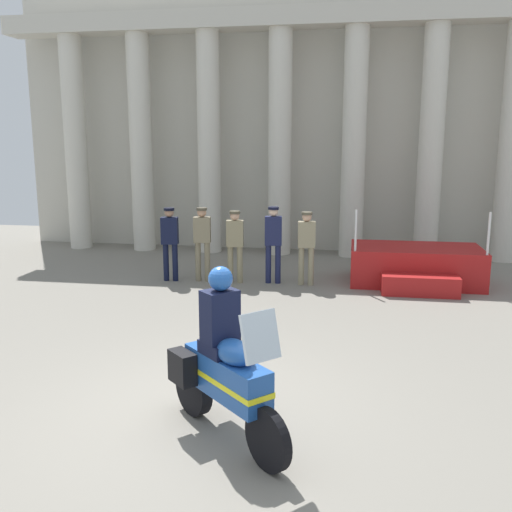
% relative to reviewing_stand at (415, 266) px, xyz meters
% --- Properties ---
extents(ground_plane, '(28.00, 28.00, 0.00)m').
position_rel_reviewing_stand_xyz_m(ground_plane, '(-3.17, -6.95, -0.41)').
color(ground_plane, gray).
extents(colonnade_backdrop, '(15.91, 1.50, 7.42)m').
position_rel_reviewing_stand_xyz_m(colonnade_backdrop, '(-3.51, 3.61, 3.42)').
color(colonnade_backdrop, beige).
rests_on(colonnade_backdrop, ground_plane).
extents(reviewing_stand, '(2.89, 2.12, 1.74)m').
position_rel_reviewing_stand_xyz_m(reviewing_stand, '(0.00, 0.00, 0.00)').
color(reviewing_stand, '#A51919').
rests_on(reviewing_stand, ground_plane).
extents(officer_in_row_0, '(0.41, 0.27, 1.70)m').
position_rel_reviewing_stand_xyz_m(officer_in_row_0, '(-5.57, -0.63, 0.60)').
color(officer_in_row_0, black).
rests_on(officer_in_row_0, ground_plane).
extents(officer_in_row_1, '(0.41, 0.27, 1.71)m').
position_rel_reviewing_stand_xyz_m(officer_in_row_1, '(-4.83, -0.54, 0.61)').
color(officer_in_row_1, '#7A7056').
rests_on(officer_in_row_1, ground_plane).
extents(officer_in_row_2, '(0.41, 0.27, 1.65)m').
position_rel_reviewing_stand_xyz_m(officer_in_row_2, '(-4.06, -0.56, 0.57)').
color(officer_in_row_2, '#847A5B').
rests_on(officer_in_row_2, ground_plane).
extents(officer_in_row_3, '(0.41, 0.27, 1.75)m').
position_rel_reviewing_stand_xyz_m(officer_in_row_3, '(-3.19, -0.45, 0.63)').
color(officer_in_row_3, '#191E42').
rests_on(officer_in_row_3, ground_plane).
extents(officer_in_row_4, '(0.41, 0.27, 1.66)m').
position_rel_reviewing_stand_xyz_m(officer_in_row_4, '(-2.44, -0.50, 0.57)').
color(officer_in_row_4, gray).
rests_on(officer_in_row_4, ground_plane).
extents(motorcycle_with_rider, '(1.57, 1.55, 1.90)m').
position_rel_reviewing_stand_xyz_m(motorcycle_with_rider, '(-2.78, -7.38, 0.39)').
color(motorcycle_with_rider, black).
rests_on(motorcycle_with_rider, ground_plane).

